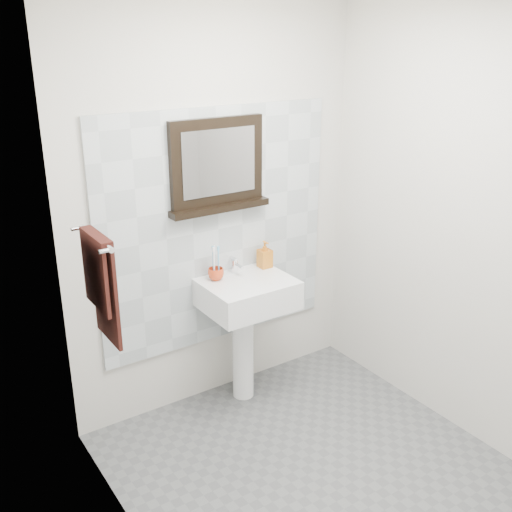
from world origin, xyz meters
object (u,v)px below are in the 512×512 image
(pedestal_sink, at_px, (247,307))
(hand_towel, at_px, (101,280))
(soap_dispenser, at_px, (265,254))
(framed_mirror, at_px, (217,167))
(toothbrush_cup, at_px, (216,274))

(pedestal_sink, xyz_separation_m, hand_towel, (-1.01, -0.30, 0.53))
(soap_dispenser, bearing_deg, hand_towel, -160.62)
(framed_mirror, relative_size, hand_towel, 1.20)
(soap_dispenser, height_order, framed_mirror, framed_mirror)
(pedestal_sink, height_order, framed_mirror, framed_mirror)
(toothbrush_cup, relative_size, hand_towel, 0.18)
(soap_dispenser, height_order, hand_towel, hand_towel)
(toothbrush_cup, distance_m, hand_towel, 1.00)
(toothbrush_cup, relative_size, soap_dispenser, 0.55)
(soap_dispenser, relative_size, hand_towel, 0.32)
(soap_dispenser, bearing_deg, pedestal_sink, -151.40)
(framed_mirror, bearing_deg, soap_dispenser, -13.37)
(toothbrush_cup, height_order, framed_mirror, framed_mirror)
(toothbrush_cup, xyz_separation_m, soap_dispenser, (0.37, 0.01, 0.05))
(soap_dispenser, distance_m, framed_mirror, 0.67)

